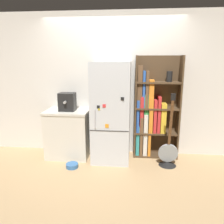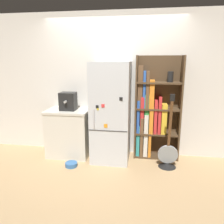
# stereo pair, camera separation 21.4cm
# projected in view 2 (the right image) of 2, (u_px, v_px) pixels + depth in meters

# --- Properties ---
(ground_plane) EXTENTS (16.00, 16.00, 0.00)m
(ground_plane) POSITION_uv_depth(u_px,v_px,m) (110.00, 161.00, 3.90)
(ground_plane) COLOR tan
(wall_back) EXTENTS (8.00, 0.05, 2.60)m
(wall_back) POSITION_uv_depth(u_px,v_px,m) (114.00, 85.00, 4.05)
(wall_back) COLOR silver
(wall_back) RESTS_ON ground_plane
(refrigerator) EXTENTS (0.65, 0.68, 1.74)m
(refrigerator) POSITION_uv_depth(u_px,v_px,m) (111.00, 112.00, 3.81)
(refrigerator) COLOR silver
(refrigerator) RESTS_ON ground_plane
(bookshelf) EXTENTS (0.80, 0.28, 1.84)m
(bookshelf) POSITION_uv_depth(u_px,v_px,m) (152.00, 113.00, 3.92)
(bookshelf) COLOR #4C3823
(bookshelf) RESTS_ON ground_plane
(kitchen_counter) EXTENTS (0.78, 0.58, 0.88)m
(kitchen_counter) POSITION_uv_depth(u_px,v_px,m) (69.00, 132.00, 4.08)
(kitchen_counter) COLOR beige
(kitchen_counter) RESTS_ON ground_plane
(espresso_machine) EXTENTS (0.28, 0.28, 0.32)m
(espresso_machine) POSITION_uv_depth(u_px,v_px,m) (68.00, 101.00, 3.92)
(espresso_machine) COLOR black
(espresso_machine) RESTS_ON kitchen_counter
(guitar) EXTENTS (0.33, 0.30, 1.26)m
(guitar) POSITION_uv_depth(u_px,v_px,m) (168.00, 157.00, 3.65)
(guitar) COLOR black
(guitar) RESTS_ON ground_plane
(pet_bowl) EXTENTS (0.21, 0.21, 0.07)m
(pet_bowl) POSITION_uv_depth(u_px,v_px,m) (71.00, 164.00, 3.70)
(pet_bowl) COLOR #3366A5
(pet_bowl) RESTS_ON ground_plane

